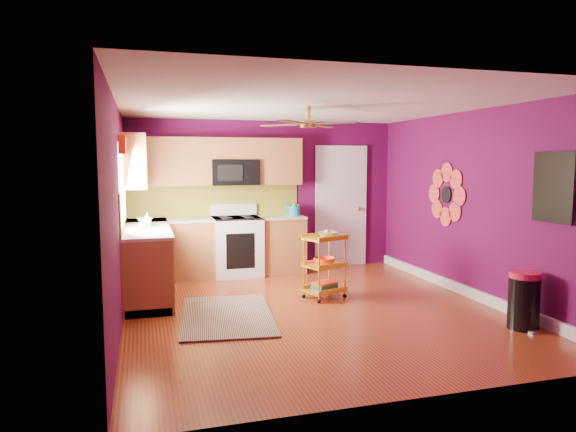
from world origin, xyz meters
name	(u,v)px	position (x,y,z in m)	size (l,w,h in m)	color
ground	(312,309)	(0.00, 0.00, 0.00)	(5.00, 5.00, 0.00)	maroon
room_envelope	(315,177)	(0.03, 0.00, 1.63)	(4.54, 5.04, 2.52)	#50093E
lower_cabinets	(188,255)	(-1.35, 1.82, 0.43)	(2.81, 2.31, 0.94)	brown
electric_range	(237,246)	(-0.55, 2.17, 0.48)	(0.76, 0.66, 1.13)	white
upper_cabinetry	(191,163)	(-1.24, 2.17, 1.80)	(2.80, 2.30, 1.26)	brown
left_window	(123,168)	(-2.22, 1.05, 1.74)	(0.08, 1.35, 1.08)	white
panel_door	(341,208)	(1.35, 2.47, 1.02)	(0.95, 0.11, 2.15)	white
right_wall_art	(489,192)	(2.23, -0.34, 1.44)	(0.04, 2.74, 1.04)	black
ceiling_fan	(308,123)	(0.00, 0.20, 2.29)	(1.01, 1.01, 0.26)	#BF8C3F
shag_rug	(227,315)	(-1.06, 0.01, 0.01)	(1.05, 1.71, 0.02)	black
rolling_cart	(325,263)	(0.33, 0.47, 0.48)	(0.61, 0.53, 0.93)	yellow
trash_can	(524,300)	(1.99, -1.32, 0.31)	(0.41, 0.41, 0.63)	black
teal_kettle	(294,211)	(0.40, 2.12, 1.02)	(0.18, 0.18, 0.21)	teal
toaster	(292,210)	(0.40, 2.28, 1.03)	(0.22, 0.15, 0.18)	beige
soap_bottle_a	(147,220)	(-1.93, 1.33, 1.03)	(0.08, 0.09, 0.19)	#EA3F72
soap_bottle_b	(146,220)	(-1.94, 1.48, 1.01)	(0.12, 0.12, 0.15)	white
counter_dish	(145,220)	(-1.96, 1.94, 0.97)	(0.25, 0.25, 0.06)	white
counter_cup	(143,226)	(-1.99, 1.05, 0.99)	(0.12, 0.12, 0.09)	white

